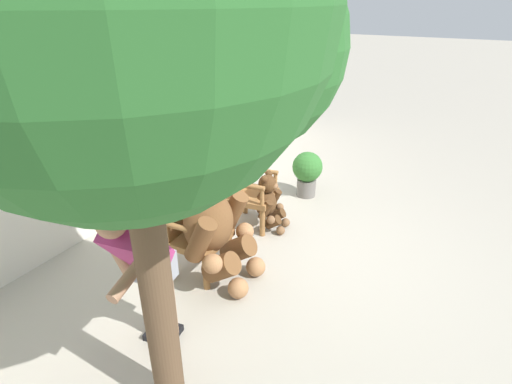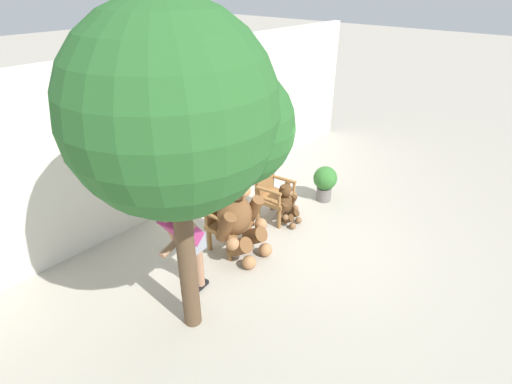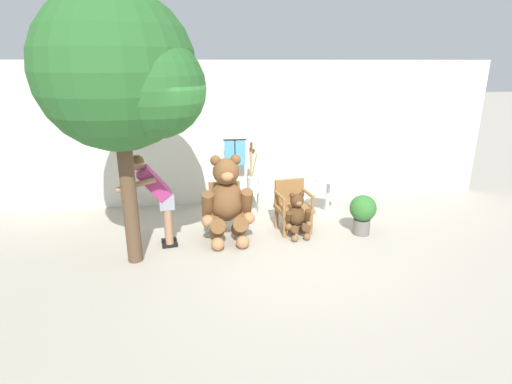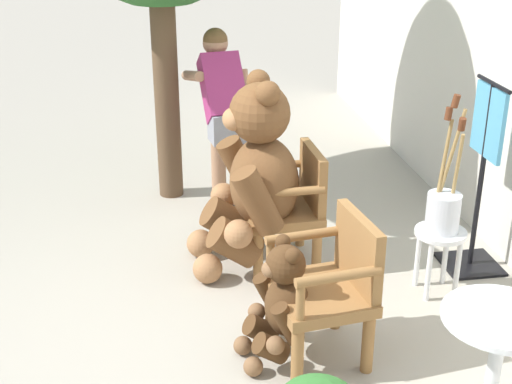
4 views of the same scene
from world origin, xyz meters
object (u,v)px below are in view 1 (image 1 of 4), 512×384
(person_visitor, at_px, (142,261))
(potted_plant, at_px, (307,171))
(wooden_chair_left, at_px, (195,233))
(clothing_display_stand, at_px, (122,176))
(wooden_chair_right, at_px, (249,191))
(round_side_table, at_px, (241,163))
(teddy_bear_small, at_px, (269,202))
(teddy_bear_large, at_px, (215,220))
(white_stool, at_px, (166,200))
(brush_bucket, at_px, (164,180))
(patio_tree, at_px, (141,15))

(person_visitor, bearing_deg, potted_plant, -0.19)
(wooden_chair_left, bearing_deg, clothing_display_stand, 77.62)
(wooden_chair_right, relative_size, clothing_display_stand, 0.63)
(round_side_table, bearing_deg, teddy_bear_small, -132.50)
(wooden_chair_left, height_order, teddy_bear_small, wooden_chair_left)
(wooden_chair_right, bearing_deg, teddy_bear_small, -87.13)
(teddy_bear_large, height_order, potted_plant, teddy_bear_large)
(white_stool, distance_m, brush_bucket, 0.28)
(teddy_bear_small, xyz_separation_m, clothing_display_stand, (-0.86, 1.57, 0.35))
(potted_plant, bearing_deg, patio_tree, -172.13)
(potted_plant, bearing_deg, teddy_bear_large, 177.75)
(wooden_chair_left, bearing_deg, brush_bucket, 57.05)
(teddy_bear_large, distance_m, brush_bucket, 1.29)
(wooden_chair_left, bearing_deg, round_side_table, 16.98)
(teddy_bear_small, bearing_deg, teddy_bear_large, 178.73)
(teddy_bear_large, bearing_deg, wooden_chair_left, 91.11)
(brush_bucket, bearing_deg, round_side_table, -12.38)
(clothing_display_stand, bearing_deg, patio_tree, -126.60)
(teddy_bear_large, height_order, clothing_display_stand, teddy_bear_large)
(wooden_chair_left, distance_m, brush_bucket, 1.08)
(teddy_bear_small, distance_m, white_stool, 1.31)
(teddy_bear_small, xyz_separation_m, potted_plant, (1.10, -0.06, 0.03))
(brush_bucket, xyz_separation_m, patio_tree, (-1.88, -1.73, 1.97))
(person_visitor, bearing_deg, patio_tree, -114.26)
(wooden_chair_left, relative_size, brush_bucket, 0.94)
(clothing_display_stand, bearing_deg, teddy_bear_small, -61.18)
(potted_plant, bearing_deg, wooden_chair_right, 162.84)
(teddy_bear_small, height_order, brush_bucket, brush_bucket)
(teddy_bear_small, height_order, round_side_table, teddy_bear_small)
(teddy_bear_small, relative_size, clothing_display_stand, 0.56)
(person_visitor, distance_m, potted_plant, 3.35)
(teddy_bear_large, bearing_deg, brush_bucket, 63.46)
(teddy_bear_large, bearing_deg, teddy_bear_small, -1.27)
(teddy_bear_large, distance_m, patio_tree, 2.39)
(wooden_chair_left, xyz_separation_m, person_visitor, (-1.07, -0.33, 0.43))
(teddy_bear_small, distance_m, patio_tree, 3.36)
(patio_tree, bearing_deg, person_visitor, 65.74)
(wooden_chair_right, height_order, clothing_display_stand, clothing_display_stand)
(teddy_bear_large, relative_size, clothing_display_stand, 1.03)
(potted_plant, bearing_deg, person_visitor, 179.81)
(person_visitor, xyz_separation_m, clothing_display_stand, (1.35, 1.62, -0.17))
(wooden_chair_right, height_order, teddy_bear_small, wooden_chair_right)
(white_stool, height_order, round_side_table, round_side_table)
(wooden_chair_left, relative_size, wooden_chair_right, 1.00)
(clothing_display_stand, bearing_deg, wooden_chair_right, -56.59)
(teddy_bear_large, distance_m, round_side_table, 2.14)
(brush_bucket, relative_size, potted_plant, 1.34)
(wooden_chair_left, distance_m, wooden_chair_right, 1.13)
(white_stool, bearing_deg, round_side_table, -12.33)
(brush_bucket, xyz_separation_m, round_side_table, (1.37, -0.30, -0.19))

